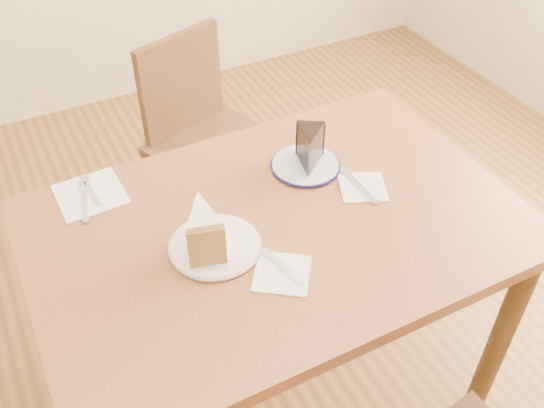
% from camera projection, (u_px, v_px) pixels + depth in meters
% --- Properties ---
extents(ground, '(4.00, 4.00, 0.00)m').
position_uv_depth(ground, '(276.00, 387.00, 1.99)').
color(ground, '#503315').
rests_on(ground, ground).
extents(table, '(1.20, 0.80, 0.75)m').
position_uv_depth(table, '(278.00, 249.00, 1.56)').
color(table, '#562D17').
rests_on(table, ground).
extents(chair_far, '(0.52, 0.52, 0.84)m').
position_uv_depth(chair_far, '(208.00, 140.00, 2.23)').
color(chair_far, '#351E10').
rests_on(chair_far, ground).
extents(plate_cream, '(0.21, 0.21, 0.01)m').
position_uv_depth(plate_cream, '(215.00, 246.00, 1.42)').
color(plate_cream, white).
rests_on(plate_cream, table).
extents(plate_navy, '(0.18, 0.18, 0.01)m').
position_uv_depth(plate_navy, '(305.00, 165.00, 1.65)').
color(plate_navy, silver).
rests_on(plate_navy, table).
extents(carrot_cake, '(0.11, 0.13, 0.10)m').
position_uv_depth(carrot_cake, '(203.00, 229.00, 1.38)').
color(carrot_cake, '#F4E5C9').
rests_on(carrot_cake, plate_cream).
extents(chocolate_cake, '(0.12, 0.13, 0.10)m').
position_uv_depth(chocolate_cake, '(309.00, 151.00, 1.61)').
color(chocolate_cake, black).
rests_on(chocolate_cake, plate_navy).
extents(napkin_cream, '(0.17, 0.17, 0.00)m').
position_uv_depth(napkin_cream, '(282.00, 273.00, 1.36)').
color(napkin_cream, white).
rests_on(napkin_cream, table).
extents(napkin_navy, '(0.16, 0.16, 0.00)m').
position_uv_depth(napkin_navy, '(363.00, 187.00, 1.59)').
color(napkin_navy, white).
rests_on(napkin_navy, table).
extents(napkin_spare, '(0.17, 0.17, 0.00)m').
position_uv_depth(napkin_spare, '(90.00, 194.00, 1.57)').
color(napkin_spare, white).
rests_on(napkin_spare, table).
extents(fork_cream, '(0.05, 0.14, 0.00)m').
position_uv_depth(fork_cream, '(283.00, 267.00, 1.37)').
color(fork_cream, white).
rests_on(fork_cream, napkin_cream).
extents(knife_navy, '(0.02, 0.17, 0.00)m').
position_uv_depth(knife_navy, '(358.00, 185.00, 1.59)').
color(knife_navy, silver).
rests_on(knife_navy, napkin_navy).
extents(fork_spare, '(0.02, 0.14, 0.00)m').
position_uv_depth(fork_spare, '(91.00, 191.00, 1.57)').
color(fork_spare, silver).
rests_on(fork_spare, napkin_spare).
extents(knife_spare, '(0.05, 0.16, 0.00)m').
position_uv_depth(knife_spare, '(85.00, 202.00, 1.54)').
color(knife_spare, silver).
rests_on(knife_spare, napkin_spare).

